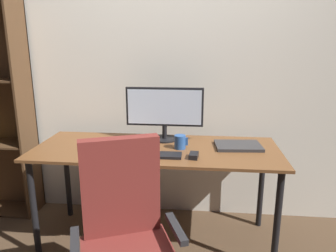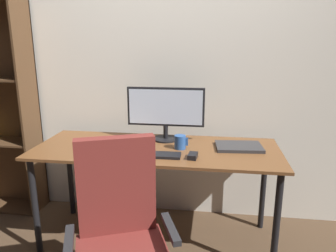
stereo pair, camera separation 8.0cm
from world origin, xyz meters
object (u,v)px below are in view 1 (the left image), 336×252
mouse (194,156)px  laptop (238,146)px  office_chair (127,251)px  monitor (165,110)px  desk (156,158)px  coffee_mug (180,142)px  keyboard (159,155)px

mouse → laptop: size_ratio=0.30×
mouse → office_chair: bearing=-111.2°
monitor → office_chair: bearing=-94.5°
mouse → laptop: bearing=44.9°
desk → monitor: (0.04, 0.20, 0.31)m
coffee_mug → desk: bearing=-178.7°
desk → office_chair: 0.81m
desk → monitor: 0.37m
keyboard → laptop: bearing=23.8°
keyboard → laptop: 0.59m
desk → coffee_mug: coffee_mug is taller
mouse → laptop: mouse is taller
monitor → keyboard: size_ratio=2.01×
desk → mouse: mouse is taller
keyboard → mouse: bearing=-2.1°
coffee_mug → keyboard: bearing=-124.6°
keyboard → coffee_mug: (0.12, 0.18, 0.04)m
desk → laptop: 0.59m
desk → coffee_mug: 0.21m
desk → mouse: size_ratio=18.06×
laptop → monitor: bearing=161.8°
laptop → mouse: bearing=-145.9°
keyboard → coffee_mug: coffee_mug is taller
desk → office_chair: bearing=-93.0°
mouse → office_chair: size_ratio=0.10×
coffee_mug → office_chair: (-0.21, -0.79, -0.33)m
coffee_mug → office_chair: size_ratio=0.10×
monitor → laptop: (0.54, -0.13, -0.22)m
keyboard → mouse: (0.22, -0.00, 0.01)m
laptop → keyboard: bearing=-160.1°
coffee_mug → laptop: size_ratio=0.30×
laptop → office_chair: size_ratio=0.32×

